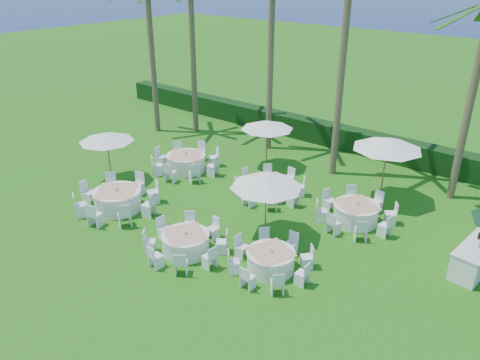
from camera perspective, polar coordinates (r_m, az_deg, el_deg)
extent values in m
plane|color=#165B0F|center=(18.03, -6.00, -6.76)|extent=(120.00, 120.00, 0.00)
cube|color=black|center=(26.71, 12.34, 5.12)|extent=(34.00, 1.00, 1.20)
cylinder|color=white|center=(20.21, -14.67, -2.40)|extent=(1.91, 1.91, 0.83)
cylinder|color=white|center=(20.03, -14.80, -1.33)|extent=(1.99, 1.99, 0.03)
cube|color=tan|center=(20.02, -14.81, -1.26)|extent=(2.17, 2.17, 0.01)
cylinder|color=silver|center=(19.98, -14.84, -1.04)|extent=(0.13, 0.13, 0.18)
cube|color=white|center=(19.38, -11.11, -2.99)|extent=(0.58, 0.58, 1.00)
cube|color=white|center=(20.38, -10.57, -1.48)|extent=(0.63, 0.63, 1.00)
cube|color=white|center=(21.25, -12.38, -0.50)|extent=(0.58, 0.58, 1.00)
cube|color=white|center=(21.52, -15.36, -0.50)|extent=(0.63, 0.63, 1.00)
cube|color=white|center=(21.05, -18.00, -1.45)|extent=(0.58, 0.58, 1.00)
cube|color=white|center=(20.08, -18.89, -2.91)|extent=(0.63, 0.63, 1.00)
cube|color=white|center=(19.16, -17.28, -4.08)|extent=(0.58, 0.58, 1.00)
cube|color=white|center=(18.86, -13.95, -4.13)|extent=(0.63, 0.63, 1.00)
cylinder|color=white|center=(16.92, -6.63, -7.70)|extent=(1.65, 1.65, 0.72)
cylinder|color=white|center=(16.72, -6.70, -6.64)|extent=(1.72, 1.72, 0.03)
cube|color=tan|center=(16.71, -6.70, -6.57)|extent=(1.81, 1.81, 0.01)
cylinder|color=silver|center=(16.66, -6.72, -6.32)|extent=(0.11, 0.11, 0.15)
cube|color=white|center=(16.77, -2.24, -7.57)|extent=(0.56, 0.56, 0.86)
cube|color=white|center=(17.56, -3.33, -5.94)|extent=(0.44, 0.44, 0.86)
cube|color=white|center=(17.97, -6.17, -5.28)|extent=(0.56, 0.56, 0.86)
cube|color=white|center=(17.78, -9.23, -5.84)|extent=(0.44, 0.44, 0.86)
cube|color=white|center=(17.09, -10.97, -7.38)|extent=(0.56, 0.56, 0.86)
cube|color=white|center=(16.27, -10.25, -9.14)|extent=(0.44, 0.44, 0.86)
cube|color=white|center=(15.82, -7.20, -10.01)|extent=(0.56, 0.56, 0.86)
cube|color=white|center=(16.03, -3.76, -9.31)|extent=(0.44, 0.44, 0.86)
cylinder|color=white|center=(15.96, 3.74, -9.85)|extent=(1.59, 1.59, 0.69)
cylinder|color=white|center=(15.76, 3.78, -8.79)|extent=(1.65, 1.65, 0.03)
cube|color=tan|center=(15.75, 3.78, -8.72)|extent=(1.67, 1.67, 0.01)
cylinder|color=silver|center=(15.70, 3.79, -8.46)|extent=(0.11, 0.11, 0.15)
cube|color=white|center=(16.16, 8.14, -9.30)|extent=(0.55, 0.55, 0.83)
cube|color=white|center=(16.79, 6.22, -7.73)|extent=(0.39, 0.39, 0.83)
cube|color=white|center=(16.94, 3.04, -7.27)|extent=(0.55, 0.55, 0.83)
cube|color=white|center=(16.54, 0.21, -8.13)|extent=(0.39, 0.39, 0.83)
cube|color=white|center=(15.78, -0.76, -9.94)|extent=(0.55, 0.55, 0.83)
cube|color=white|center=(15.11, 0.97, -11.76)|extent=(0.39, 0.39, 0.83)
cube|color=white|center=(14.94, 4.56, -12.33)|extent=(0.55, 0.55, 0.83)
cube|color=white|center=(15.39, 7.59, -11.23)|extent=(0.39, 0.39, 0.83)
cylinder|color=white|center=(23.35, -6.58, 2.09)|extent=(1.86, 1.86, 0.81)
cylinder|color=white|center=(23.19, -6.63, 3.03)|extent=(1.94, 1.94, 0.03)
cube|color=tan|center=(23.18, -6.63, 3.09)|extent=(2.11, 2.11, 0.01)
cylinder|color=silver|center=(23.15, -6.64, 3.29)|extent=(0.13, 0.13, 0.17)
cube|color=white|center=(22.67, -3.39, 1.71)|extent=(0.56, 0.56, 0.97)
cube|color=white|center=(23.69, -3.18, 2.78)|extent=(0.62, 0.62, 0.97)
cube|color=white|center=(24.49, -4.89, 3.49)|extent=(0.56, 0.56, 0.97)
cube|color=white|center=(24.63, -7.48, 3.50)|extent=(0.62, 0.62, 0.97)
cube|color=white|center=(24.05, -9.60, 2.80)|extent=(0.56, 0.56, 0.97)
cube|color=white|center=(23.04, -10.08, 1.74)|extent=(0.62, 0.62, 0.97)
cube|color=white|center=(22.19, -8.45, 0.93)|extent=(0.56, 0.56, 0.97)
cube|color=white|center=(22.03, -5.59, 0.90)|extent=(0.62, 0.62, 0.97)
cylinder|color=white|center=(20.72, 3.62, -1.00)|extent=(1.71, 1.71, 0.74)
cylinder|color=white|center=(20.56, 3.65, -0.05)|extent=(1.78, 1.78, 0.03)
cube|color=tan|center=(20.55, 3.65, 0.01)|extent=(1.87, 1.87, 0.01)
cylinder|color=silver|center=(20.51, 3.66, 0.23)|extent=(0.12, 0.12, 0.16)
cube|color=white|center=(20.83, 7.29, -0.80)|extent=(0.58, 0.58, 0.89)
cube|color=white|center=(21.62, 5.96, 0.29)|extent=(0.45, 0.45, 0.89)
cube|color=white|center=(21.89, 3.40, 0.71)|extent=(0.58, 0.58, 0.89)
cube|color=white|center=(21.49, 0.95, 0.27)|extent=(0.45, 0.45, 0.89)
cube|color=white|center=(20.64, -0.07, -0.83)|extent=(0.58, 0.58, 0.89)
cube|color=white|center=(19.80, 1.08, -2.03)|extent=(0.45, 0.45, 0.89)
cube|color=white|center=(19.50, 3.89, -2.54)|extent=(0.58, 0.58, 0.89)
cube|color=white|center=(19.94, 6.51, -1.99)|extent=(0.45, 0.45, 0.89)
cylinder|color=white|center=(19.18, 13.91, -4.02)|extent=(1.73, 1.73, 0.75)
cylinder|color=white|center=(19.00, 14.03, -3.00)|extent=(1.81, 1.81, 0.03)
cube|color=tan|center=(18.99, 14.04, -2.93)|extent=(1.94, 1.94, 0.01)
cylinder|color=silver|center=(18.95, 14.07, -2.70)|extent=(0.12, 0.12, 0.16)
cube|color=white|center=(19.42, 17.89, -3.91)|extent=(0.59, 0.59, 0.90)
cube|color=white|center=(20.16, 16.26, -2.57)|extent=(0.49, 0.49, 0.90)
cube|color=white|center=(20.33, 13.42, -1.98)|extent=(0.59, 0.59, 0.90)
cube|color=white|center=(19.85, 10.83, -2.41)|extent=(0.49, 0.49, 0.90)
cube|color=white|center=(18.97, 9.89, -3.70)|extent=(0.59, 0.59, 0.90)
cube|color=white|center=(18.18, 11.35, -5.19)|extent=(0.49, 0.49, 0.90)
cube|color=white|center=(17.99, 14.52, -5.90)|extent=(0.59, 0.59, 0.90)
cube|color=white|center=(18.51, 17.27, -5.32)|extent=(0.49, 0.49, 0.90)
cylinder|color=brown|center=(22.68, -15.68, 2.62)|extent=(0.06, 0.06, 2.31)
cone|color=white|center=(22.32, -15.99, 5.08)|extent=(2.51, 2.51, 0.41)
sphere|color=brown|center=(22.27, -16.03, 5.42)|extent=(0.09, 0.09, 0.09)
cylinder|color=brown|center=(17.37, 3.16, -3.39)|extent=(0.06, 0.06, 2.40)
cone|color=white|center=(16.88, 3.25, -0.16)|extent=(2.68, 2.68, 0.43)
sphere|color=brown|center=(16.82, 3.26, 0.30)|extent=(0.10, 0.10, 0.10)
cylinder|color=brown|center=(23.38, 3.26, 4.29)|extent=(0.06, 0.06, 2.35)
cone|color=white|center=(23.02, 3.33, 6.75)|extent=(2.59, 2.59, 0.42)
sphere|color=brown|center=(22.98, 3.34, 7.09)|extent=(0.09, 0.09, 0.09)
cylinder|color=brown|center=(20.87, 17.13, 1.12)|extent=(0.07, 0.07, 2.76)
cone|color=white|center=(20.42, 17.57, 4.30)|extent=(2.91, 2.91, 0.50)
sphere|color=brown|center=(20.37, 17.63, 4.75)|extent=(0.11, 0.11, 0.11)
cylinder|color=brown|center=(27.84, -5.81, 16.32)|extent=(0.32, 0.32, 10.54)
cylinder|color=brown|center=(25.02, 3.72, 13.85)|extent=(0.32, 0.32, 9.21)
cylinder|color=brown|center=(21.81, 12.50, 15.14)|extent=(0.32, 0.32, 11.81)
cylinder|color=brown|center=(21.36, 26.15, 7.94)|extent=(0.32, 0.32, 8.17)
cube|color=#1F5615|center=(21.13, 25.22, 18.04)|extent=(2.22, 0.54, 1.00)
cube|color=#1F5615|center=(20.05, 25.63, 17.70)|extent=(1.55, 1.93, 1.00)
cylinder|color=brown|center=(28.33, -10.62, 14.12)|extent=(0.32, 0.32, 8.53)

